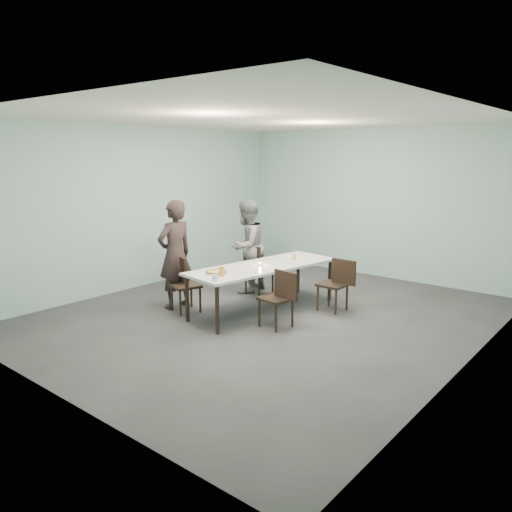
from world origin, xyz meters
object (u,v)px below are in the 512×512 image
Objects in this scene: water_tumbler at (215,278)px; amber_tumbler at (294,257)px; diner_near at (175,254)px; diner_far at (247,246)px; chair_far_left at (256,267)px; tealight at (260,264)px; chair_near_right at (280,295)px; chair_near_left at (183,280)px; beer_glass at (221,271)px; side_plate at (244,272)px; chair_far_right at (337,281)px; table at (263,269)px; pizza at (216,272)px.

water_tumbler is 1.91m from amber_tumbler.
diner_far is at bearing 173.76° from diner_near.
chair_far_left is 1.05m from tealight.
chair_near_right is 1.37m from amber_tumbler.
water_tumbler is at bearing -60.49° from chair_far_left.
chair_far_left is 1.86m from chair_near_right.
beer_glass reaches higher than chair_near_left.
diner_near is 11.84× the size of beer_glass.
water_tumbler is (1.10, -0.41, 0.29)m from chair_near_left.
beer_glass is at bearing -99.15° from side_plate.
water_tumbler reaches higher than tealight.
chair_near_left is 0.49× the size of diner_near.
water_tumbler is 1.61× the size of tealight.
chair_far_left and chair_far_right have the same top height.
diner_far reaches higher than water_tumbler.
diner_far is at bearing 118.79° from water_tumbler.
diner_near is 1.98m from amber_tumbler.
chair_far_right reaches higher than table.
table is at bearing 95.14° from water_tumbler.
chair_far_right is 10.88× the size of amber_tumbler.
chair_near_right is 0.98m from water_tumbler.
chair_far_left is at bearing 132.92° from tealight.
diner_near is at bearing 161.37° from water_tumbler.
chair_near_right is at bearing 101.96° from diner_near.
water_tumbler reaches higher than table.
chair_near_right is at bearing 46.65° from diner_far.
chair_far_right is (1.66, 0.01, 0.00)m from chair_far_left.
diner_far reaches higher than beer_glass.
chair_near_right is 2.56× the size of pizza.
chair_far_right is at bearing 53.96° from pizza.
chair_near_right is 15.54× the size of tealight.
diner_near is at bearing -17.79° from diner_far.
chair_near_right is 0.91m from tealight.
chair_near_right is at bearing 21.82° from pizza.
diner_near is at bearing -170.11° from side_plate.
table is 1.30m from chair_near_left.
diner_near reaches higher than diner_far.
chair_near_left is 10.88× the size of amber_tumbler.
chair_far_left is 1.59m from diner_near.
diner_near is 1.50m from diner_far.
amber_tumbler is (0.83, 0.00, 0.29)m from chair_far_left.
chair_near_right is 1.00× the size of chair_far_right.
amber_tumbler is at bearing 78.72° from pizza.
diner_far is at bearing 179.35° from amber_tumbler.
chair_far_left reaches higher than amber_tumbler.
chair_far_right is at bearing 0.72° from amber_tumbler.
chair_far_right is 0.88m from amber_tumbler.
chair_near_left and chair_near_right have the same top height.
chair_far_right is at bearing 56.91° from chair_near_left.
water_tumbler is (0.31, -0.34, 0.03)m from pizza.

